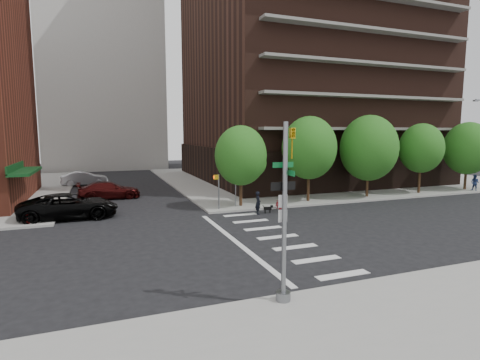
{
  "coord_description": "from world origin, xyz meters",
  "views": [
    {
      "loc": [
        -6.1,
        -18.28,
        5.8
      ],
      "look_at": [
        3.0,
        6.0,
        2.5
      ],
      "focal_mm": 28.0,
      "sensor_mm": 36.0,
      "label": 1
    }
  ],
  "objects_px": {
    "pedestrian_far": "(475,183)",
    "parked_car_maroon": "(109,190)",
    "fire_hydrant": "(28,217)",
    "scooter": "(279,205)",
    "dog_walker": "(258,203)",
    "parked_car_black": "(69,206)",
    "traffic_signal": "(285,227)",
    "parked_car_silver": "(85,178)"
  },
  "relations": [
    {
      "from": "parked_car_silver",
      "to": "dog_walker",
      "type": "xyz_separation_m",
      "value": [
        12.08,
        -20.0,
        0.03
      ]
    },
    {
      "from": "traffic_signal",
      "to": "pedestrian_far",
      "type": "relative_size",
      "value": 3.82
    },
    {
      "from": "fire_hydrant",
      "to": "parked_car_black",
      "type": "relative_size",
      "value": 0.12
    },
    {
      "from": "traffic_signal",
      "to": "pedestrian_far",
      "type": "bearing_deg",
      "value": 27.72
    },
    {
      "from": "parked_car_black",
      "to": "traffic_signal",
      "type": "bearing_deg",
      "value": -156.2
    },
    {
      "from": "dog_walker",
      "to": "pedestrian_far",
      "type": "relative_size",
      "value": 1.05
    },
    {
      "from": "traffic_signal",
      "to": "parked_car_black",
      "type": "height_order",
      "value": "traffic_signal"
    },
    {
      "from": "fire_hydrant",
      "to": "parked_car_maroon",
      "type": "distance_m",
      "value": 9.7
    },
    {
      "from": "pedestrian_far",
      "to": "parked_car_maroon",
      "type": "bearing_deg",
      "value": -114.46
    },
    {
      "from": "scooter",
      "to": "dog_walker",
      "type": "bearing_deg",
      "value": -149.11
    },
    {
      "from": "fire_hydrant",
      "to": "dog_walker",
      "type": "height_order",
      "value": "dog_walker"
    },
    {
      "from": "parked_car_maroon",
      "to": "parked_car_black",
      "type": "bearing_deg",
      "value": 157.78
    },
    {
      "from": "traffic_signal",
      "to": "pedestrian_far",
      "type": "distance_m",
      "value": 32.28
    },
    {
      "from": "parked_car_silver",
      "to": "dog_walker",
      "type": "bearing_deg",
      "value": -152.22
    },
    {
      "from": "parked_car_maroon",
      "to": "dog_walker",
      "type": "relative_size",
      "value": 3.21
    },
    {
      "from": "parked_car_black",
      "to": "dog_walker",
      "type": "xyz_separation_m",
      "value": [
        12.5,
        -3.19,
        -0.05
      ]
    },
    {
      "from": "parked_car_maroon",
      "to": "scooter",
      "type": "relative_size",
      "value": 3.23
    },
    {
      "from": "scooter",
      "to": "dog_walker",
      "type": "height_order",
      "value": "dog_walker"
    },
    {
      "from": "parked_car_silver",
      "to": "pedestrian_far",
      "type": "height_order",
      "value": "pedestrian_far"
    },
    {
      "from": "fire_hydrant",
      "to": "parked_car_black",
      "type": "xyz_separation_m",
      "value": [
        2.3,
        1.2,
        0.32
      ]
    },
    {
      "from": "traffic_signal",
      "to": "parked_car_maroon",
      "type": "height_order",
      "value": "traffic_signal"
    },
    {
      "from": "traffic_signal",
      "to": "parked_car_black",
      "type": "relative_size",
      "value": 0.96
    },
    {
      "from": "parked_car_silver",
      "to": "traffic_signal",
      "type": "bearing_deg",
      "value": -170.97
    },
    {
      "from": "fire_hydrant",
      "to": "scooter",
      "type": "height_order",
      "value": "fire_hydrant"
    },
    {
      "from": "parked_car_maroon",
      "to": "pedestrian_far",
      "type": "distance_m",
      "value": 34.65
    },
    {
      "from": "traffic_signal",
      "to": "parked_car_black",
      "type": "bearing_deg",
      "value": 115.11
    },
    {
      "from": "fire_hydrant",
      "to": "scooter",
      "type": "distance_m",
      "value": 16.81
    },
    {
      "from": "parked_car_maroon",
      "to": "pedestrian_far",
      "type": "bearing_deg",
      "value": -105.8
    },
    {
      "from": "parked_car_black",
      "to": "parked_car_maroon",
      "type": "relative_size",
      "value": 1.18
    },
    {
      "from": "parked_car_black",
      "to": "scooter",
      "type": "xyz_separation_m",
      "value": [
        14.45,
        -2.57,
        -0.44
      ]
    },
    {
      "from": "dog_walker",
      "to": "scooter",
      "type": "bearing_deg",
      "value": -66.85
    },
    {
      "from": "parked_car_maroon",
      "to": "scooter",
      "type": "height_order",
      "value": "parked_car_maroon"
    },
    {
      "from": "pedestrian_far",
      "to": "parked_car_silver",
      "type": "bearing_deg",
      "value": -127.12
    },
    {
      "from": "parked_car_black",
      "to": "pedestrian_far",
      "type": "relative_size",
      "value": 3.97
    },
    {
      "from": "traffic_signal",
      "to": "dog_walker",
      "type": "bearing_deg",
      "value": 70.29
    },
    {
      "from": "traffic_signal",
      "to": "scooter",
      "type": "xyz_separation_m",
      "value": [
        6.72,
        13.92,
        -2.27
      ]
    },
    {
      "from": "fire_hydrant",
      "to": "dog_walker",
      "type": "distance_m",
      "value": 14.93
    },
    {
      "from": "fire_hydrant",
      "to": "parked_car_silver",
      "type": "bearing_deg",
      "value": 81.43
    },
    {
      "from": "fire_hydrant",
      "to": "dog_walker",
      "type": "relative_size",
      "value": 0.45
    },
    {
      "from": "parked_car_black",
      "to": "pedestrian_far",
      "type": "xyz_separation_m",
      "value": [
        36.27,
        -1.5,
        0.07
      ]
    },
    {
      "from": "traffic_signal",
      "to": "scooter",
      "type": "distance_m",
      "value": 15.62
    },
    {
      "from": "pedestrian_far",
      "to": "dog_walker",
      "type": "bearing_deg",
      "value": -96.01
    }
  ]
}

